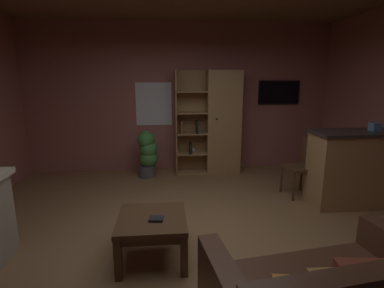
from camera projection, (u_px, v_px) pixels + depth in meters
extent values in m
cube|color=olive|center=(195.00, 243.00, 3.30)|extent=(5.92, 5.59, 0.02)
cube|color=#9E5B56|center=(180.00, 98.00, 5.73)|extent=(6.04, 0.06, 2.86)
cube|color=white|center=(154.00, 104.00, 5.68)|extent=(0.69, 0.01, 0.82)
cube|color=#A87F51|center=(223.00, 123.00, 5.63)|extent=(0.65, 0.38, 1.97)
cube|color=#A87F51|center=(190.00, 122.00, 5.75)|extent=(0.60, 0.02, 1.97)
cube|color=#A87F51|center=(176.00, 123.00, 5.55)|extent=(0.02, 0.38, 1.97)
sphere|color=black|center=(217.00, 119.00, 5.40)|extent=(0.04, 0.04, 0.04)
cube|color=#A87F51|center=(191.00, 172.00, 5.79)|extent=(0.60, 0.38, 0.02)
cube|color=#A87F51|center=(191.00, 153.00, 5.70)|extent=(0.60, 0.38, 0.02)
cube|color=#A87F51|center=(191.00, 133.00, 5.62)|extent=(0.60, 0.38, 0.02)
cube|color=#A87F51|center=(191.00, 113.00, 5.53)|extent=(0.60, 0.38, 0.02)
cube|color=#A87F51|center=(191.00, 92.00, 5.45)|extent=(0.60, 0.38, 0.02)
cube|color=black|center=(191.00, 148.00, 5.62)|extent=(0.04, 0.23, 0.19)
cube|color=black|center=(197.00, 127.00, 5.55)|extent=(0.03, 0.23, 0.24)
cube|color=brown|center=(182.00, 127.00, 5.52)|extent=(0.03, 0.23, 0.23)
sphere|color=beige|center=(193.00, 150.00, 5.70)|extent=(0.10, 0.10, 0.10)
cube|color=#A87F51|center=(361.00, 169.00, 4.22)|extent=(1.44, 0.52, 1.05)
cube|color=#2D2826|center=(366.00, 132.00, 4.10)|extent=(1.50, 0.58, 0.04)
cube|color=#598CBF|center=(375.00, 127.00, 4.10)|extent=(0.12, 0.12, 0.11)
cube|color=brown|center=(366.00, 288.00, 1.84)|extent=(0.40, 0.19, 0.34)
cube|color=#4C331E|center=(152.00, 219.00, 2.92)|extent=(0.68, 0.69, 0.05)
cube|color=#4C331E|center=(152.00, 225.00, 2.93)|extent=(0.61, 0.62, 0.08)
cube|color=#4C331E|center=(118.00, 260.00, 2.64)|extent=(0.07, 0.07, 0.41)
cube|color=#4C331E|center=(184.00, 256.00, 2.70)|extent=(0.07, 0.07, 0.41)
cube|color=#4C331E|center=(126.00, 227.00, 3.23)|extent=(0.07, 0.07, 0.41)
cube|color=#4C331E|center=(180.00, 224.00, 3.29)|extent=(0.07, 0.07, 0.41)
cube|color=black|center=(156.00, 219.00, 2.84)|extent=(0.15, 0.12, 0.02)
cube|color=#4C331E|center=(299.00, 168.00, 4.53)|extent=(0.47, 0.47, 0.04)
cube|color=#4C331E|center=(311.00, 152.00, 4.52)|extent=(0.09, 0.40, 0.44)
cylinder|color=#4C331E|center=(281.00, 179.00, 4.71)|extent=(0.04, 0.04, 0.46)
cylinder|color=#4C331E|center=(294.00, 186.00, 4.37)|extent=(0.04, 0.04, 0.46)
cylinder|color=#4C331E|center=(301.00, 177.00, 4.79)|extent=(0.04, 0.04, 0.46)
cylinder|color=#4C331E|center=(315.00, 185.00, 4.45)|extent=(0.04, 0.04, 0.46)
cylinder|color=#4C4C51|center=(147.00, 171.00, 5.50)|extent=(0.31, 0.31, 0.23)
sphere|color=#3D7F3D|center=(149.00, 158.00, 5.44)|extent=(0.34, 0.34, 0.34)
sphere|color=#3D7F3D|center=(148.00, 149.00, 5.39)|extent=(0.33, 0.33, 0.33)
sphere|color=#3D7F3D|center=(146.00, 140.00, 5.34)|extent=(0.32, 0.32, 0.32)
cube|color=black|center=(279.00, 92.00, 5.83)|extent=(0.83, 0.05, 0.46)
cube|color=black|center=(279.00, 92.00, 5.81)|extent=(0.79, 0.01, 0.42)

